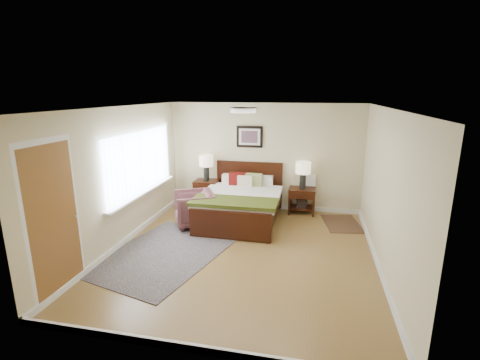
{
  "coord_description": "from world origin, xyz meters",
  "views": [
    {
      "loc": [
        1.11,
        -5.5,
        2.75
      ],
      "look_at": [
        -0.27,
        1.0,
        1.05
      ],
      "focal_mm": 26.0,
      "sensor_mm": 36.0,
      "label": 1
    }
  ],
  "objects_px": {
    "nightstand_right": "(302,198)",
    "lamp_right": "(303,170)",
    "rug_persian": "(163,253)",
    "bed": "(241,199)",
    "armchair": "(194,209)",
    "nightstand_left": "(207,186)",
    "lamp_left": "(206,163)"
  },
  "relations": [
    {
      "from": "bed",
      "to": "armchair",
      "type": "distance_m",
      "value": 1.02
    },
    {
      "from": "rug_persian",
      "to": "nightstand_right",
      "type": "bearing_deg",
      "value": 63.52
    },
    {
      "from": "lamp_right",
      "to": "nightstand_right",
      "type": "bearing_deg",
      "value": -90.0
    },
    {
      "from": "lamp_right",
      "to": "nightstand_left",
      "type": "bearing_deg",
      "value": -179.44
    },
    {
      "from": "rug_persian",
      "to": "bed",
      "type": "bearing_deg",
      "value": 75.98
    },
    {
      "from": "lamp_right",
      "to": "rug_persian",
      "type": "bearing_deg",
      "value": -131.02
    },
    {
      "from": "bed",
      "to": "rug_persian",
      "type": "distance_m",
      "value": 2.14
    },
    {
      "from": "lamp_right",
      "to": "rug_persian",
      "type": "distance_m",
      "value": 3.61
    },
    {
      "from": "bed",
      "to": "lamp_right",
      "type": "xyz_separation_m",
      "value": [
        1.27,
        0.78,
        0.51
      ]
    },
    {
      "from": "rug_persian",
      "to": "lamp_left",
      "type": "bearing_deg",
      "value": 104.9
    },
    {
      "from": "bed",
      "to": "rug_persian",
      "type": "height_order",
      "value": "bed"
    },
    {
      "from": "lamp_left",
      "to": "lamp_right",
      "type": "distance_m",
      "value": 2.28
    },
    {
      "from": "bed",
      "to": "rug_persian",
      "type": "relative_size",
      "value": 0.82
    },
    {
      "from": "armchair",
      "to": "bed",
      "type": "bearing_deg",
      "value": 88.5
    },
    {
      "from": "lamp_left",
      "to": "lamp_right",
      "type": "relative_size",
      "value": 1.0
    },
    {
      "from": "nightstand_right",
      "to": "lamp_left",
      "type": "height_order",
      "value": "lamp_left"
    },
    {
      "from": "nightstand_left",
      "to": "lamp_right",
      "type": "bearing_deg",
      "value": 0.56
    },
    {
      "from": "nightstand_left",
      "to": "armchair",
      "type": "bearing_deg",
      "value": -85.31
    },
    {
      "from": "nightstand_right",
      "to": "lamp_right",
      "type": "relative_size",
      "value": 0.99
    },
    {
      "from": "lamp_left",
      "to": "lamp_right",
      "type": "bearing_deg",
      "value": 0.0
    },
    {
      "from": "bed",
      "to": "lamp_right",
      "type": "height_order",
      "value": "lamp_right"
    },
    {
      "from": "nightstand_right",
      "to": "armchair",
      "type": "height_order",
      "value": "armchair"
    },
    {
      "from": "nightstand_right",
      "to": "rug_persian",
      "type": "relative_size",
      "value": 0.24
    },
    {
      "from": "nightstand_left",
      "to": "rug_persian",
      "type": "xyz_separation_m",
      "value": [
        0.01,
        -2.59,
        -0.53
      ]
    },
    {
      "from": "lamp_left",
      "to": "lamp_right",
      "type": "height_order",
      "value": "lamp_left"
    },
    {
      "from": "nightstand_right",
      "to": "nightstand_left",
      "type": "bearing_deg",
      "value": -179.75
    },
    {
      "from": "lamp_left",
      "to": "armchair",
      "type": "distance_m",
      "value": 1.42
    },
    {
      "from": "nightstand_left",
      "to": "lamp_right",
      "type": "relative_size",
      "value": 1.09
    },
    {
      "from": "nightstand_right",
      "to": "rug_persian",
      "type": "bearing_deg",
      "value": -131.16
    },
    {
      "from": "bed",
      "to": "lamp_left",
      "type": "xyz_separation_m",
      "value": [
        -1.01,
        0.78,
        0.58
      ]
    },
    {
      "from": "bed",
      "to": "nightstand_right",
      "type": "relative_size",
      "value": 3.42
    },
    {
      "from": "nightstand_left",
      "to": "armchair",
      "type": "height_order",
      "value": "armchair"
    }
  ]
}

